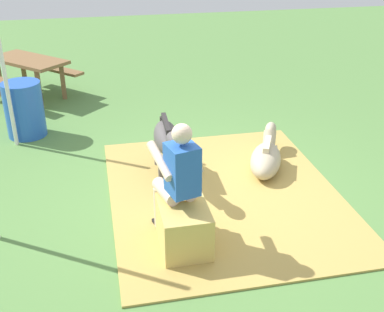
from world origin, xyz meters
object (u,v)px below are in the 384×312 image
object	(u,v)px
hay_bale	(184,227)
person_seated	(177,176)
tent_pole_right	(4,72)
pony_lying	(266,157)
pony_standing	(167,140)
picnic_bench	(29,68)
water_barrel	(24,109)

from	to	relation	value
hay_bale	person_seated	world-z (taller)	person_seated
tent_pole_right	person_seated	bearing A→B (deg)	-145.18
tent_pole_right	hay_bale	bearing A→B (deg)	-146.27
person_seated	pony_lying	xyz separation A→B (m)	(1.32, -1.45, -0.58)
pony_standing	pony_lying	distance (m)	1.39
hay_bale	picnic_bench	size ratio (longest dim) A/B	0.34
person_seated	pony_standing	world-z (taller)	person_seated
pony_lying	pony_standing	bearing A→B (deg)	88.84
pony_lying	water_barrel	bearing A→B (deg)	60.65
pony_standing	picnic_bench	bearing A→B (deg)	29.04
pony_standing	pony_lying	world-z (taller)	pony_standing
person_seated	water_barrel	world-z (taller)	person_seated
person_seated	pony_standing	distance (m)	1.37
water_barrel	picnic_bench	distance (m)	1.80
hay_bale	water_barrel	world-z (taller)	water_barrel
pony_standing	pony_lying	xyz separation A→B (m)	(-0.03, -1.35, -0.35)
person_seated	water_barrel	xyz separation A→B (m)	(3.17, 1.84, -0.34)
tent_pole_right	picnic_bench	xyz separation A→B (m)	(2.12, -0.07, -0.56)
pony_standing	picnic_bench	distance (m)	4.13
hay_bale	water_barrel	size ratio (longest dim) A/B	0.78
water_barrel	tent_pole_right	xyz separation A→B (m)	(-0.33, 0.14, 0.71)
person_seated	pony_standing	xyz separation A→B (m)	(1.35, -0.11, -0.22)
person_seated	water_barrel	size ratio (longest dim) A/B	1.61
pony_standing	tent_pole_right	bearing A→B (deg)	54.30
water_barrel	tent_pole_right	bearing A→B (deg)	157.31
person_seated	pony_standing	bearing A→B (deg)	-4.52
person_seated	tent_pole_right	size ratio (longest dim) A/B	0.61
pony_standing	water_barrel	xyz separation A→B (m)	(1.82, 1.94, -0.11)
hay_bale	picnic_bench	xyz separation A→B (m)	(5.12, 1.93, 0.33)
pony_standing	water_barrel	size ratio (longest dim) A/B	1.57
picnic_bench	pony_standing	bearing A→B (deg)	-150.96
person_seated	picnic_bench	xyz separation A→B (m)	(4.96, 1.90, -0.19)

